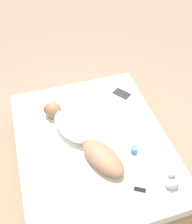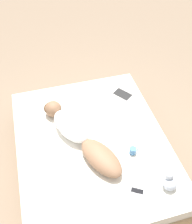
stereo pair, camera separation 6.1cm
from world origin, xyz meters
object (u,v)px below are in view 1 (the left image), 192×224
Objects in this scene: coffee_mug at (134,150)px; cell_phone at (140,190)px; open_magazine at (117,98)px; person at (78,134)px.

coffee_mug is 0.45m from cell_phone.
open_magazine is at bearing 82.11° from coffee_mug.
coffee_mug is at bearing 15.30° from cell_phone.
open_magazine and cell_phone have the same top height.
person is 2.32× the size of open_magazine.
coffee_mug is 0.66× the size of cell_phone.
coffee_mug is (0.54, -0.35, -0.06)m from person.
coffee_mug reaches higher than cell_phone.
person is 0.90m from cell_phone.
cell_phone is at bearing -104.97° from coffee_mug.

